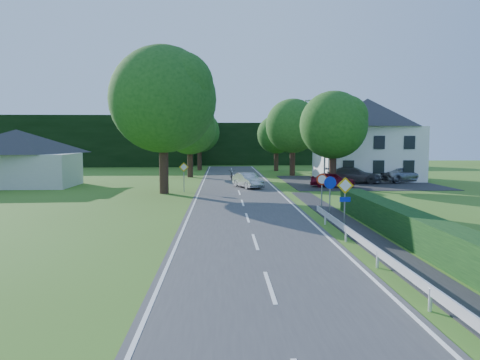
{
  "coord_description": "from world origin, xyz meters",
  "views": [
    {
      "loc": [
        -1.39,
        -13.26,
        4.34
      ],
      "look_at": [
        -0.23,
        16.49,
        1.72
      ],
      "focal_mm": 35.0,
      "sensor_mm": 36.0,
      "label": 1
    }
  ],
  "objects_px": {
    "parked_car_red": "(333,180)",
    "parked_car_silver_a": "(347,174)",
    "parked_car_silver_b": "(403,175)",
    "moving_car": "(248,180)",
    "motorcycle": "(232,175)",
    "streetlight": "(323,138)",
    "parasol": "(331,172)",
    "parked_car_grey": "(353,175)"
  },
  "relations": [
    {
      "from": "parked_car_silver_a",
      "to": "parked_car_grey",
      "type": "height_order",
      "value": "parked_car_grey"
    },
    {
      "from": "streetlight",
      "to": "parked_car_silver_a",
      "type": "height_order",
      "value": "streetlight"
    },
    {
      "from": "motorcycle",
      "to": "moving_car",
      "type": "bearing_deg",
      "value": -80.99
    },
    {
      "from": "moving_car",
      "to": "motorcycle",
      "type": "distance_m",
      "value": 7.84
    },
    {
      "from": "moving_car",
      "to": "parasol",
      "type": "xyz_separation_m",
      "value": [
        8.66,
        5.5,
        0.28
      ]
    },
    {
      "from": "streetlight",
      "to": "parked_car_silver_b",
      "type": "distance_m",
      "value": 9.84
    },
    {
      "from": "moving_car",
      "to": "parked_car_red",
      "type": "height_order",
      "value": "parked_car_red"
    },
    {
      "from": "parked_car_silver_a",
      "to": "parked_car_silver_b",
      "type": "bearing_deg",
      "value": -109.81
    },
    {
      "from": "streetlight",
      "to": "parasol",
      "type": "xyz_separation_m",
      "value": [
        1.5,
        3.26,
        -3.49
      ]
    },
    {
      "from": "parked_car_red",
      "to": "parked_car_grey",
      "type": "bearing_deg",
      "value": -22.85
    },
    {
      "from": "moving_car",
      "to": "motorcycle",
      "type": "relative_size",
      "value": 2.01
    },
    {
      "from": "parasol",
      "to": "streetlight",
      "type": "bearing_deg",
      "value": -114.75
    },
    {
      "from": "parked_car_silver_a",
      "to": "motorcycle",
      "type": "bearing_deg",
      "value": 79.45
    },
    {
      "from": "moving_car",
      "to": "parked_car_silver_a",
      "type": "height_order",
      "value": "parked_car_silver_a"
    },
    {
      "from": "moving_car",
      "to": "parked_car_silver_b",
      "type": "relative_size",
      "value": 0.74
    },
    {
      "from": "parked_car_silver_a",
      "to": "parked_car_grey",
      "type": "xyz_separation_m",
      "value": [
        0.06,
        -2.22,
        0.03
      ]
    },
    {
      "from": "parked_car_red",
      "to": "parked_car_silver_a",
      "type": "height_order",
      "value": "parked_car_silver_a"
    },
    {
      "from": "parked_car_red",
      "to": "parked_car_grey",
      "type": "relative_size",
      "value": 0.74
    },
    {
      "from": "parked_car_silver_a",
      "to": "parked_car_silver_b",
      "type": "relative_size",
      "value": 0.85
    },
    {
      "from": "motorcycle",
      "to": "parked_car_silver_b",
      "type": "xyz_separation_m",
      "value": [
        17.11,
        -2.73,
        0.23
      ]
    },
    {
      "from": "moving_car",
      "to": "motorcycle",
      "type": "bearing_deg",
      "value": 77.63
    },
    {
      "from": "parked_car_red",
      "to": "parked_car_silver_a",
      "type": "bearing_deg",
      "value": -11.08
    },
    {
      "from": "parked_car_red",
      "to": "parked_car_grey",
      "type": "xyz_separation_m",
      "value": [
        2.99,
        3.92,
        0.1
      ]
    },
    {
      "from": "moving_car",
      "to": "parked_car_grey",
      "type": "distance_m",
      "value": 11.43
    },
    {
      "from": "parasol",
      "to": "moving_car",
      "type": "bearing_deg",
      "value": -147.57
    },
    {
      "from": "motorcycle",
      "to": "parked_car_red",
      "type": "distance_m",
      "value": 11.57
    },
    {
      "from": "moving_car",
      "to": "parked_car_grey",
      "type": "xyz_separation_m",
      "value": [
        10.61,
        4.25,
        0.12
      ]
    },
    {
      "from": "parasol",
      "to": "parked_car_silver_a",
      "type": "bearing_deg",
      "value": 26.99
    },
    {
      "from": "parked_car_red",
      "to": "parked_car_silver_b",
      "type": "relative_size",
      "value": 0.74
    },
    {
      "from": "streetlight",
      "to": "parasol",
      "type": "bearing_deg",
      "value": 65.25
    },
    {
      "from": "moving_car",
      "to": "parked_car_silver_b",
      "type": "height_order",
      "value": "parked_car_silver_b"
    },
    {
      "from": "moving_car",
      "to": "parked_car_silver_b",
      "type": "distance_m",
      "value": 16.63
    },
    {
      "from": "motorcycle",
      "to": "parked_car_grey",
      "type": "distance_m",
      "value": 12.37
    },
    {
      "from": "motorcycle",
      "to": "parked_car_red",
      "type": "height_order",
      "value": "parked_car_red"
    },
    {
      "from": "streetlight",
      "to": "parked_car_silver_b",
      "type": "bearing_deg",
      "value": 17.59
    },
    {
      "from": "parked_car_grey",
      "to": "parked_car_silver_b",
      "type": "bearing_deg",
      "value": -63.21
    },
    {
      "from": "parked_car_silver_a",
      "to": "parked_car_grey",
      "type": "relative_size",
      "value": 0.85
    },
    {
      "from": "streetlight",
      "to": "parked_car_red",
      "type": "xyz_separation_m",
      "value": [
        0.46,
        -1.92,
        -3.75
      ]
    },
    {
      "from": "parked_car_red",
      "to": "parked_car_silver_b",
      "type": "bearing_deg",
      "value": -45.96
    },
    {
      "from": "motorcycle",
      "to": "parked_car_red",
      "type": "relative_size",
      "value": 0.5
    },
    {
      "from": "motorcycle",
      "to": "parked_car_grey",
      "type": "bearing_deg",
      "value": -16.57
    },
    {
      "from": "parked_car_red",
      "to": "parked_car_silver_a",
      "type": "relative_size",
      "value": 0.87
    }
  ]
}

